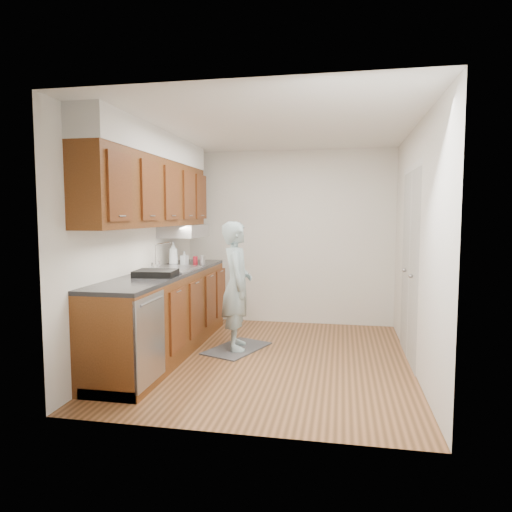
# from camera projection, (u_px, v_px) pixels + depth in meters

# --- Properties ---
(floor) EXTENTS (3.50, 3.50, 0.00)m
(floor) POSITION_uv_depth(u_px,v_px,m) (270.00, 359.00, 5.01)
(floor) COLOR #986139
(floor) RESTS_ON ground
(ceiling) EXTENTS (3.50, 3.50, 0.00)m
(ceiling) POSITION_uv_depth(u_px,v_px,m) (270.00, 127.00, 4.79)
(ceiling) COLOR white
(ceiling) RESTS_ON wall_left
(wall_left) EXTENTS (0.02, 3.50, 2.50)m
(wall_left) POSITION_uv_depth(u_px,v_px,m) (140.00, 244.00, 5.18)
(wall_left) COLOR silver
(wall_left) RESTS_ON floor
(wall_right) EXTENTS (0.02, 3.50, 2.50)m
(wall_right) POSITION_uv_depth(u_px,v_px,m) (416.00, 247.00, 4.62)
(wall_right) COLOR silver
(wall_right) RESTS_ON floor
(wall_back) EXTENTS (3.00, 0.02, 2.50)m
(wall_back) POSITION_uv_depth(u_px,v_px,m) (289.00, 238.00, 6.61)
(wall_back) COLOR silver
(wall_back) RESTS_ON floor
(counter) EXTENTS (0.64, 2.80, 1.30)m
(counter) POSITION_uv_depth(u_px,v_px,m) (166.00, 311.00, 5.19)
(counter) COLOR brown
(counter) RESTS_ON floor
(upper_cabinets) EXTENTS (0.47, 2.80, 1.21)m
(upper_cabinets) POSITION_uv_depth(u_px,v_px,m) (154.00, 182.00, 5.13)
(upper_cabinets) COLOR brown
(upper_cabinets) RESTS_ON wall_left
(closet_door) EXTENTS (0.02, 1.22, 2.05)m
(closet_door) POSITION_uv_depth(u_px,v_px,m) (410.00, 266.00, 4.94)
(closet_door) COLOR silver
(closet_door) RESTS_ON wall_right
(floor_mat) EXTENTS (0.75, 0.95, 0.02)m
(floor_mat) POSITION_uv_depth(u_px,v_px,m) (237.00, 348.00, 5.38)
(floor_mat) COLOR #555557
(floor_mat) RESTS_ON floor
(person) EXTENTS (0.53, 0.67, 1.69)m
(person) POSITION_uv_depth(u_px,v_px,m) (237.00, 277.00, 5.30)
(person) COLOR #99B6BB
(person) RESTS_ON floor_mat
(soap_bottle_a) EXTENTS (0.15, 0.15, 0.30)m
(soap_bottle_a) POSITION_uv_depth(u_px,v_px,m) (173.00, 253.00, 5.79)
(soap_bottle_a) COLOR white
(soap_bottle_a) RESTS_ON counter
(soap_bottle_b) EXTENTS (0.10, 0.10, 0.18)m
(soap_bottle_b) POSITION_uv_depth(u_px,v_px,m) (184.00, 258.00, 5.85)
(soap_bottle_b) COLOR white
(soap_bottle_b) RESTS_ON counter
(soda_can) EXTENTS (0.08, 0.08, 0.11)m
(soda_can) POSITION_uv_depth(u_px,v_px,m) (195.00, 261.00, 5.85)
(soda_can) COLOR red
(soda_can) RESTS_ON counter
(steel_can) EXTENTS (0.09, 0.09, 0.12)m
(steel_can) POSITION_uv_depth(u_px,v_px,m) (203.00, 260.00, 5.81)
(steel_can) COLOR #A5A5AA
(steel_can) RESTS_ON counter
(dish_rack) EXTENTS (0.44, 0.39, 0.07)m
(dish_rack) POSITION_uv_depth(u_px,v_px,m) (156.00, 273.00, 4.76)
(dish_rack) COLOR black
(dish_rack) RESTS_ON counter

